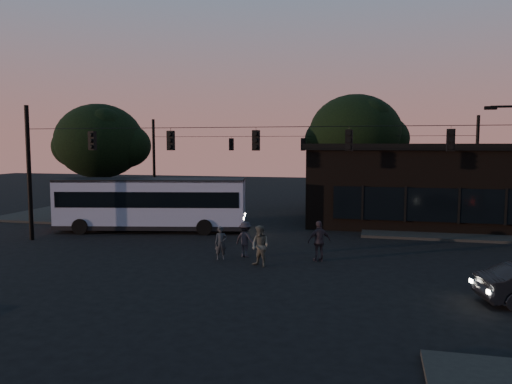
% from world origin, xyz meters
% --- Properties ---
extents(ground, '(120.00, 120.00, 0.00)m').
position_xyz_m(ground, '(0.00, 0.00, 0.00)').
color(ground, black).
rests_on(ground, ground).
extents(sidewalk_far_right, '(14.00, 10.00, 0.15)m').
position_xyz_m(sidewalk_far_right, '(12.00, 14.00, 0.07)').
color(sidewalk_far_right, black).
rests_on(sidewalk_far_right, ground).
extents(sidewalk_far_left, '(14.00, 10.00, 0.15)m').
position_xyz_m(sidewalk_far_left, '(-14.00, 14.00, 0.07)').
color(sidewalk_far_left, black).
rests_on(sidewalk_far_left, ground).
extents(building, '(15.40, 10.41, 5.40)m').
position_xyz_m(building, '(9.00, 15.97, 2.71)').
color(building, black).
rests_on(building, ground).
extents(tree_behind, '(7.60, 7.60, 9.43)m').
position_xyz_m(tree_behind, '(4.00, 22.00, 6.19)').
color(tree_behind, black).
rests_on(tree_behind, ground).
extents(tree_left, '(6.40, 6.40, 8.30)m').
position_xyz_m(tree_left, '(-14.00, 13.00, 5.57)').
color(tree_left, black).
rests_on(tree_left, ground).
extents(signal_rig_near, '(26.24, 0.30, 7.50)m').
position_xyz_m(signal_rig_near, '(0.00, 4.00, 4.45)').
color(signal_rig_near, black).
rests_on(signal_rig_near, ground).
extents(signal_rig_far, '(26.24, 0.30, 7.50)m').
position_xyz_m(signal_rig_far, '(0.00, 20.00, 4.20)').
color(signal_rig_far, black).
rests_on(signal_rig_far, ground).
extents(bus, '(11.85, 5.00, 3.25)m').
position_xyz_m(bus, '(-7.67, 8.24, 1.83)').
color(bus, '#888CAD').
rests_on(bus, ground).
extents(pedestrian_a, '(0.66, 0.55, 1.55)m').
position_xyz_m(pedestrian_a, '(-1.18, 1.92, 0.78)').
color(pedestrian_a, '#21242A').
rests_on(pedestrian_a, ground).
extents(pedestrian_b, '(1.10, 1.01, 1.81)m').
position_xyz_m(pedestrian_b, '(0.91, 1.07, 0.91)').
color(pedestrian_b, '#474842').
rests_on(pedestrian_b, ground).
extents(pedestrian_c, '(1.18, 0.93, 1.88)m').
position_xyz_m(pedestrian_c, '(3.31, 2.64, 0.94)').
color(pedestrian_c, '#30272F').
rests_on(pedestrian_c, ground).
extents(pedestrian_d, '(1.25, 0.98, 1.70)m').
position_xyz_m(pedestrian_d, '(-0.20, 2.71, 0.85)').
color(pedestrian_d, black).
rests_on(pedestrian_d, ground).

